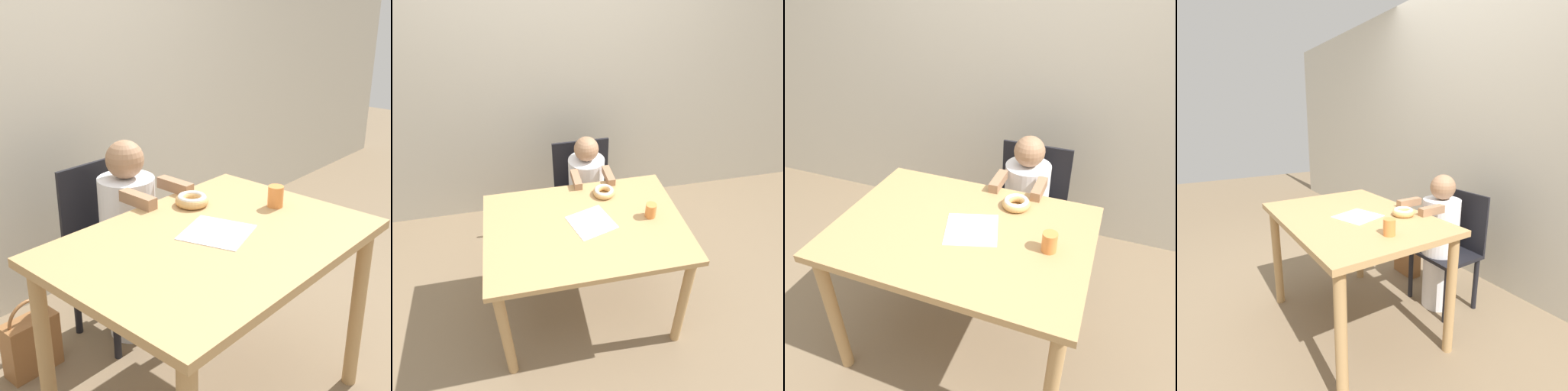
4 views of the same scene
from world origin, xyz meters
TOP-DOWN VIEW (x-y plane):
  - ground_plane at (0.00, 0.00)m, footprint 12.00×12.00m
  - wall_back at (0.00, 1.27)m, footprint 8.00×0.05m
  - dining_table at (0.00, 0.00)m, footprint 1.17×0.83m
  - chair at (0.14, 0.74)m, footprint 0.44×0.37m
  - child_figure at (0.14, 0.63)m, footprint 0.27×0.43m
  - donut at (0.18, 0.27)m, footprint 0.14×0.14m
  - napkin at (0.04, 0.02)m, footprint 0.30×0.30m
  - handbag at (-0.36, 0.75)m, footprint 0.25×0.11m
  - cup at (0.40, -0.00)m, footprint 0.06×0.06m

SIDE VIEW (x-z plane):
  - ground_plane at x=0.00m, z-range 0.00..0.00m
  - handbag at x=-0.36m, z-range -0.04..0.33m
  - chair at x=0.14m, z-range 0.02..0.87m
  - child_figure at x=0.14m, z-range 0.00..0.99m
  - dining_table at x=0.00m, z-range 0.28..1.06m
  - napkin at x=0.04m, z-range 0.78..0.78m
  - donut at x=0.18m, z-range 0.78..0.83m
  - cup at x=0.40m, z-range 0.78..0.87m
  - wall_back at x=0.00m, z-range 0.00..2.50m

